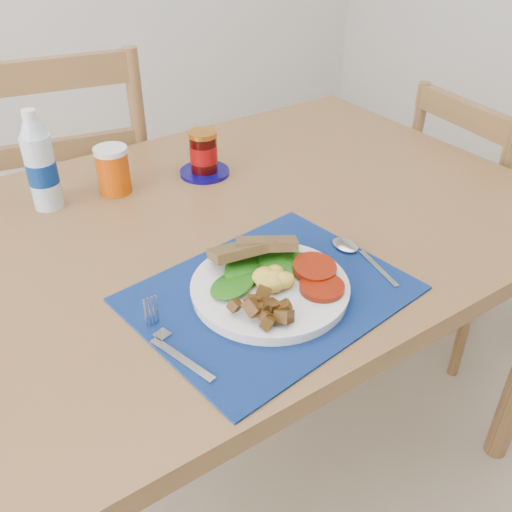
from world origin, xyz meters
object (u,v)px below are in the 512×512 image
Objects in this scene: chair_end at (470,199)px; juice_glass at (113,171)px; breakfast_plate at (269,286)px; jam_on_saucer at (204,156)px; water_bottle at (41,166)px; chair_far at (69,184)px.

chair_end is 10.68× the size of juice_glass.
jam_on_saucer is at bearing 90.77° from breakfast_plate.
water_bottle is 2.15× the size of juice_glass.
breakfast_plate is 1.24× the size of water_bottle.
chair_end reaches higher than water_bottle.
juice_glass is at bearing 115.19° from breakfast_plate.
chair_end is at bearing -11.83° from water_bottle.
chair_end reaches higher than breakfast_plate.
chair_end is 0.84m from jam_on_saucer.
breakfast_plate is (0.05, -0.89, 0.18)m from chair_far.
breakfast_plate is at bearing -83.08° from juice_glass.
water_bottle is (-0.15, -0.39, 0.25)m from chair_far.
chair_far reaches higher than water_bottle.
water_bottle is at bearing 80.83° from chair_far.
chair_far is 4.67× the size of breakfast_plate.
water_bottle reaches higher than breakfast_plate.
water_bottle is 0.35m from jam_on_saucer.
chair_end is (0.97, -0.62, -0.07)m from chair_far.
chair_end is at bearing 34.54° from breakfast_plate.
jam_on_saucer reaches higher than juice_glass.
jam_on_saucer reaches higher than breakfast_plate.
breakfast_plate is at bearing -107.50° from jam_on_saucer.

